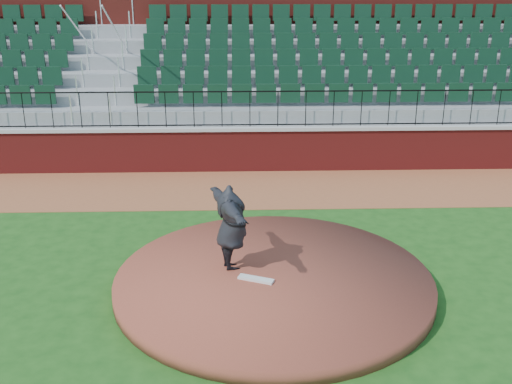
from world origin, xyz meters
TOP-DOWN VIEW (x-y plane):
  - ground at (0.00, 0.00)m, footprint 90.00×90.00m
  - warning_track at (0.00, 5.40)m, footprint 34.00×3.20m
  - field_wall at (0.00, 7.00)m, footprint 34.00×0.35m
  - wall_cap at (0.00, 7.00)m, footprint 34.00×0.45m
  - wall_railing at (0.00, 7.00)m, footprint 34.00×0.05m
  - seating_stands at (0.00, 9.72)m, footprint 34.00×5.10m
  - concourse_wall at (0.00, 12.52)m, footprint 34.00×0.50m
  - pitchers_mound at (0.27, -0.10)m, footprint 5.78×5.78m
  - pitching_rubber at (-0.06, -0.26)m, footprint 0.66×0.40m
  - pitcher at (-0.49, 0.25)m, footprint 1.10×2.09m

SIDE VIEW (x-z plane):
  - ground at x=0.00m, z-range 0.00..0.00m
  - warning_track at x=0.00m, z-range 0.00..0.01m
  - pitchers_mound at x=0.27m, z-range 0.00..0.25m
  - pitching_rubber at x=-0.06m, z-range 0.25..0.29m
  - field_wall at x=0.00m, z-range 0.00..1.20m
  - pitcher at x=-0.49m, z-range 0.25..1.89m
  - wall_cap at x=0.00m, z-range 1.20..1.30m
  - wall_railing at x=0.00m, z-range 1.30..2.30m
  - seating_stands at x=0.00m, z-range 0.00..4.60m
  - concourse_wall at x=0.00m, z-range 0.00..5.50m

